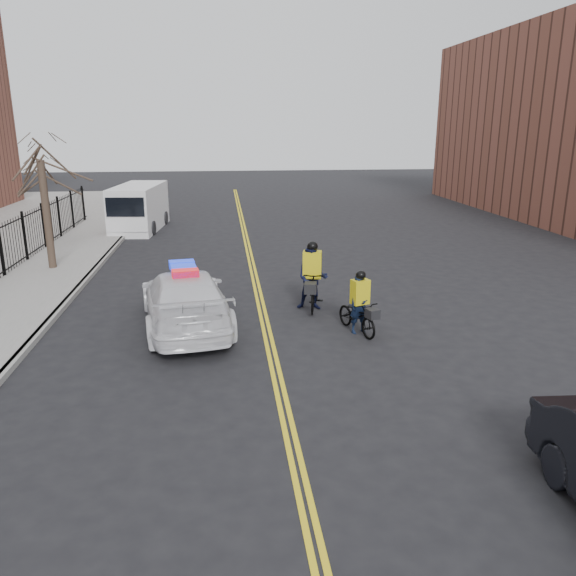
% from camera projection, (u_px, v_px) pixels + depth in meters
% --- Properties ---
extents(ground, '(120.00, 120.00, 0.00)m').
position_uv_depth(ground, '(276.00, 370.00, 12.74)').
color(ground, black).
rests_on(ground, ground).
extents(center_line_left, '(0.10, 60.00, 0.01)m').
position_uv_depth(center_line_left, '(253.00, 279.00, 20.36)').
color(center_line_left, yellow).
rests_on(center_line_left, ground).
extents(center_line_right, '(0.10, 60.00, 0.01)m').
position_uv_depth(center_line_right, '(257.00, 278.00, 20.38)').
color(center_line_right, yellow).
rests_on(center_line_right, ground).
extents(sidewalk, '(3.00, 60.00, 0.15)m').
position_uv_depth(sidewalk, '(40.00, 283.00, 19.53)').
color(sidewalk, gray).
rests_on(sidewalk, ground).
extents(curb, '(0.20, 60.00, 0.15)m').
position_uv_depth(curb, '(84.00, 282.00, 19.69)').
color(curb, gray).
rests_on(curb, ground).
extents(street_tree, '(3.20, 3.20, 4.80)m').
position_uv_depth(street_tree, '(42.00, 177.00, 20.47)').
color(street_tree, '#382A21').
rests_on(street_tree, sidewalk).
extents(police_cruiser, '(3.00, 5.71, 1.74)m').
position_uv_depth(police_cruiser, '(185.00, 299.00, 15.29)').
color(police_cruiser, white).
rests_on(police_cruiser, ground).
extents(cargo_van, '(2.58, 5.79, 2.35)m').
position_uv_depth(cargo_van, '(139.00, 208.00, 29.68)').
color(cargo_van, white).
rests_on(cargo_van, ground).
extents(cyclist_near, '(1.14, 1.85, 1.71)m').
position_uv_depth(cyclist_near, '(360.00, 311.00, 14.92)').
color(cyclist_near, black).
rests_on(cyclist_near, ground).
extents(cyclist_far, '(1.06, 2.14, 2.08)m').
position_uv_depth(cyclist_far, '(312.00, 283.00, 16.81)').
color(cyclist_far, black).
rests_on(cyclist_far, ground).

